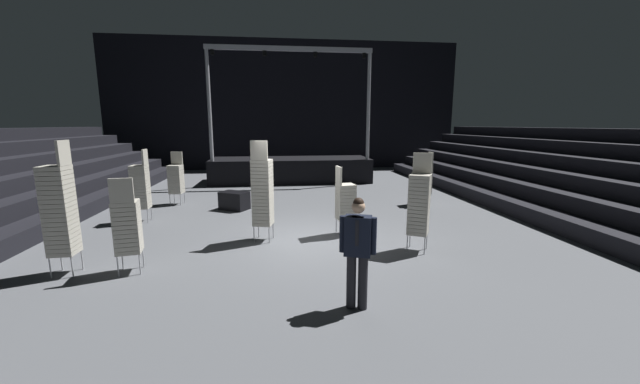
{
  "coord_description": "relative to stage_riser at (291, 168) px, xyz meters",
  "views": [
    {
      "loc": [
        -0.76,
        -8.68,
        2.85
      ],
      "look_at": [
        0.18,
        -0.99,
        1.4
      ],
      "focal_mm": 20.44,
      "sensor_mm": 36.0,
      "label": 1
    }
  ],
  "objects": [
    {
      "name": "ground_plane",
      "position": [
        0.0,
        -9.57,
        -0.74
      ],
      "size": [
        22.0,
        30.0,
        0.1
      ],
      "primitive_type": "cube",
      "color": "#515459"
    },
    {
      "name": "arena_end_wall",
      "position": [
        0.0,
        5.43,
        3.31
      ],
      "size": [
        22.0,
        0.3,
        8.0
      ],
      "primitive_type": "cube",
      "color": "black",
      "rests_on": "ground_plane"
    },
    {
      "name": "bleacher_bank_right",
      "position": [
        8.75,
        -8.57,
        0.66
      ],
      "size": [
        4.5,
        24.0,
        2.7
      ],
      "rotation": [
        0.0,
        0.0,
        -1.57
      ],
      "color": "black",
      "rests_on": "ground_plane"
    },
    {
      "name": "stage_riser",
      "position": [
        0.0,
        0.0,
        0.0
      ],
      "size": [
        7.8,
        2.67,
        6.26
      ],
      "color": "black",
      "rests_on": "ground_plane"
    },
    {
      "name": "man_with_tie",
      "position": [
        0.45,
        -13.07,
        0.32
      ],
      "size": [
        0.57,
        0.35,
        1.77
      ],
      "rotation": [
        0.0,
        0.0,
        2.8
      ],
      "color": "black",
      "rests_on": "ground_plane"
    },
    {
      "name": "chair_stack_front_left",
      "position": [
        -1.09,
        -9.46,
        0.55
      ],
      "size": [
        0.54,
        0.54,
        2.48
      ],
      "rotation": [
        0.0,
        0.0,
        6.03
      ],
      "color": "#B2B5BA",
      "rests_on": "ground_plane"
    },
    {
      "name": "chair_stack_front_right",
      "position": [
        -3.61,
        -11.14,
        0.25
      ],
      "size": [
        0.51,
        0.51,
        1.88
      ],
      "rotation": [
        0.0,
        0.0,
        0.17
      ],
      "color": "#B2B5BA",
      "rests_on": "ground_plane"
    },
    {
      "name": "chair_stack_mid_left",
      "position": [
        4.49,
        -5.99,
        0.25
      ],
      "size": [
        0.46,
        0.46,
        1.88
      ],
      "rotation": [
        0.0,
        0.0,
        1.52
      ],
      "color": "#B2B5BA",
      "rests_on": "ground_plane"
    },
    {
      "name": "chair_stack_mid_right",
      "position": [
        -4.8,
        -11.07,
        0.59
      ],
      "size": [
        0.45,
        0.45,
        2.56
      ],
      "rotation": [
        0.0,
        0.0,
        1.59
      ],
      "color": "#B2B5BA",
      "rests_on": "ground_plane"
    },
    {
      "name": "chair_stack_mid_centre",
      "position": [
        1.01,
        -9.2,
        0.21
      ],
      "size": [
        0.49,
        0.49,
        1.79
      ],
      "rotation": [
        0.0,
        0.0,
        4.84
      ],
      "color": "#B2B5BA",
      "rests_on": "ground_plane"
    },
    {
      "name": "chair_stack_rear_left",
      "position": [
        -4.7,
        -7.2,
        0.38
      ],
      "size": [
        0.45,
        0.45,
        2.14
      ],
      "rotation": [
        0.0,
        0.0,
        1.59
      ],
      "color": "#B2B5BA",
      "rests_on": "ground_plane"
    },
    {
      "name": "chair_stack_rear_right",
      "position": [
        -4.31,
        -4.86,
        0.25
      ],
      "size": [
        0.5,
        0.5,
        1.88
      ],
      "rotation": [
        0.0,
        0.0,
        3.0
      ],
      "color": "#B2B5BA",
      "rests_on": "ground_plane"
    },
    {
      "name": "chair_stack_rear_centre",
      "position": [
        2.41,
        -10.64,
        0.42
      ],
      "size": [
        0.6,
        0.6,
        2.22
      ],
      "rotation": [
        0.0,
        0.0,
        2.62
      ],
      "color": "#B2B5BA",
      "rests_on": "ground_plane"
    },
    {
      "name": "equipment_road_case",
      "position": [
        -2.17,
        -5.96,
        -0.39
      ],
      "size": [
        1.08,
        0.98,
        0.61
      ],
      "primitive_type": "cube",
      "rotation": [
        0.0,
        0.0,
        -0.54
      ],
      "color": "black",
      "rests_on": "ground_plane"
    }
  ]
}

